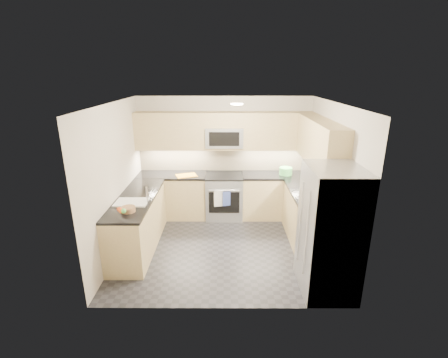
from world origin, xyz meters
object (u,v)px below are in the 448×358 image
refrigerator (330,231)px  cutting_board (186,176)px  gas_range (224,196)px  fruit_basket (128,209)px  microwave (224,137)px  utensil_bowl (286,171)px

refrigerator → cutting_board: refrigerator is taller
gas_range → fruit_basket: bearing=-127.7°
microwave → utensil_bowl: bearing=-5.4°
microwave → cutting_board: bearing=-164.7°
gas_range → refrigerator: 2.86m
gas_range → refrigerator: bearing=-59.1°
gas_range → cutting_board: (-0.77, -0.09, 0.49)m
cutting_board → fruit_basket: bearing=-110.8°
gas_range → fruit_basket: fruit_basket is taller
refrigerator → fruit_basket: size_ratio=8.44×
gas_range → utensil_bowl: size_ratio=3.45×
microwave → refrigerator: size_ratio=0.42×
gas_range → refrigerator: size_ratio=0.51×
fruit_basket → microwave: bearing=54.0°
gas_range → cutting_board: bearing=-173.6°
gas_range → fruit_basket: 2.43m
gas_range → refrigerator: refrigerator is taller
microwave → utensil_bowl: 1.45m
utensil_bowl → microwave: bearing=174.6°
cutting_board → refrigerator: bearing=-46.4°
cutting_board → gas_range: bearing=6.4°
microwave → fruit_basket: (-1.45, -2.00, -0.72)m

